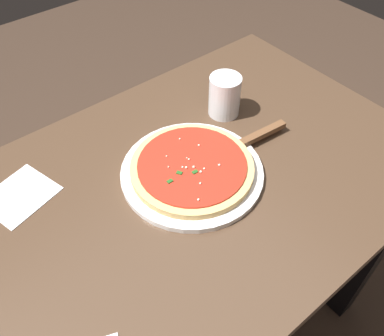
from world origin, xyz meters
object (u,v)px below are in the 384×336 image
Objects in this scene: cup_tall_drink at (225,96)px; serving_plate at (192,172)px; pizza at (192,167)px; napkin_folded_right at (20,195)px; pizza_server at (248,141)px.

serving_plate is at bearing -149.59° from cup_tall_drink.
pizza is at bearing -149.59° from cup_tall_drink.
napkin_folded_right is (-0.51, 0.06, -0.05)m from cup_tall_drink.
pizza_server is (0.15, -0.01, 0.01)m from serving_plate.
napkin_folded_right is at bearing 150.54° from serving_plate.
pizza_server is 0.50m from napkin_folded_right.
pizza is 1.99× the size of napkin_folded_right.
cup_tall_drink is (0.19, 0.11, 0.03)m from pizza.
pizza is 1.18× the size of pizza_server.
pizza_server is at bearing -5.35° from serving_plate.
cup_tall_drink is 0.51m from napkin_folded_right.
serving_plate is at bearing 40.74° from pizza.
pizza_server is at bearing -22.31° from napkin_folded_right.
pizza is at bearing -139.26° from serving_plate.
serving_plate is 1.37× the size of pizza_server.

